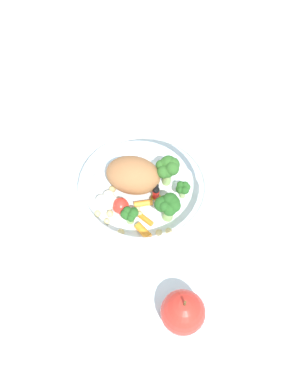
# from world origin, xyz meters

# --- Properties ---
(ground_plane) EXTENTS (2.40, 2.40, 0.00)m
(ground_plane) POSITION_xyz_m (0.00, 0.00, 0.00)
(ground_plane) COLOR silver
(food_container) EXTENTS (0.22, 0.22, 0.07)m
(food_container) POSITION_xyz_m (0.01, -0.01, 0.04)
(food_container) COLOR white
(food_container) RESTS_ON ground_plane
(loose_apple) EXTENTS (0.07, 0.07, 0.08)m
(loose_apple) POSITION_xyz_m (0.23, 0.04, 0.03)
(loose_apple) COLOR red
(loose_apple) RESTS_ON ground_plane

